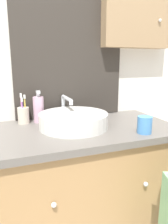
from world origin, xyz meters
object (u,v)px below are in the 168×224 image
toothbrush_holder (23,115)px  drinking_cup (145,125)px  soap_dispenser (39,109)px  sink_basin (74,120)px

toothbrush_holder → drinking_cup: size_ratio=2.05×
soap_dispenser → drinking_cup: size_ratio=2.20×
sink_basin → toothbrush_holder: toothbrush_holder is taller
soap_dispenser → drinking_cup: 0.62m
toothbrush_holder → soap_dispenser: soap_dispenser is taller
soap_dispenser → drinking_cup: soap_dispenser is taller
toothbrush_holder → soap_dispenser: bearing=0.4°
soap_dispenser → drinking_cup: (0.47, -0.40, -0.04)m
sink_basin → soap_dispenser: soap_dispenser is taller
toothbrush_holder → sink_basin: bearing=-34.8°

